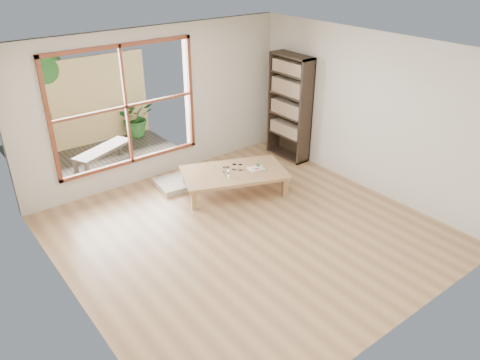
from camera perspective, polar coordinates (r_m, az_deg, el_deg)
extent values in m
plane|color=tan|center=(6.90, 0.81, -6.29)|extent=(5.00, 5.00, 0.00)
cube|color=tan|center=(7.81, -0.73, 0.89)|extent=(1.93, 1.52, 0.05)
cube|color=tan|center=(7.41, -5.63, -2.43)|extent=(0.11, 0.11, 0.32)
cube|color=tan|center=(8.10, -6.70, 0.23)|extent=(0.11, 0.11, 0.32)
cube|color=tan|center=(7.78, 5.49, -0.88)|extent=(0.11, 0.11, 0.32)
cube|color=tan|center=(8.44, 3.58, 1.54)|extent=(0.11, 0.11, 0.32)
cube|color=beige|center=(8.19, -7.84, -0.39)|extent=(0.69, 0.69, 0.09)
cube|color=#33261C|center=(8.97, 6.07, 8.78)|extent=(0.32, 0.89, 1.98)
cylinder|color=silver|center=(7.62, -1.55, 1.05)|extent=(0.08, 0.08, 0.15)
cylinder|color=silver|center=(7.82, 0.05, 1.56)|extent=(0.07, 0.07, 0.10)
cylinder|color=silver|center=(7.84, -0.69, 1.61)|extent=(0.07, 0.07, 0.09)
cylinder|color=silver|center=(7.75, -1.84, 1.26)|extent=(0.07, 0.07, 0.09)
cube|color=white|center=(7.88, 2.00, 1.40)|extent=(0.29, 0.23, 0.02)
sphere|color=#3F6729|center=(7.92, 2.20, 1.88)|extent=(0.06, 0.06, 0.06)
cube|color=#DD5A34|center=(7.83, 2.02, 1.38)|extent=(0.05, 0.05, 0.02)
cube|color=beige|center=(7.85, 1.51, 1.46)|extent=(0.06, 0.06, 0.02)
cylinder|color=silver|center=(7.85, 2.42, 1.40)|extent=(0.15, 0.04, 0.01)
cube|color=#3A332A|center=(9.40, -15.79, 2.24)|extent=(2.80, 2.00, 0.05)
cube|color=#33261C|center=(8.94, -16.35, 3.57)|extent=(1.26, 0.82, 0.05)
cube|color=#33261C|center=(8.57, -18.07, 0.84)|extent=(0.08, 0.08, 0.34)
cube|color=#33261C|center=(8.76, -19.35, 1.21)|extent=(0.08, 0.08, 0.34)
cube|color=#33261C|center=(9.31, -13.22, 3.61)|extent=(0.08, 0.08, 0.34)
cube|color=#33261C|center=(9.48, -14.49, 3.91)|extent=(0.08, 0.08, 0.34)
cube|color=tan|center=(9.97, -18.76, 8.83)|extent=(2.80, 0.06, 1.80)
imported|color=#296123|center=(10.31, -12.61, 7.55)|extent=(0.81, 0.72, 0.84)
imported|color=#296123|center=(9.54, -22.86, 4.72)|extent=(0.59, 0.51, 0.95)
cylinder|color=#4C3D2D|center=(10.09, -22.99, 7.71)|extent=(0.14, 0.14, 1.60)
sphere|color=#296123|center=(9.90, -23.22, 12.51)|extent=(0.84, 0.84, 0.84)
sphere|color=#296123|center=(9.96, -24.63, 11.11)|extent=(0.70, 0.70, 0.70)
sphere|color=#296123|center=(9.73, -23.84, 13.70)|extent=(0.64, 0.64, 0.64)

